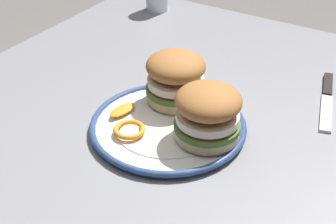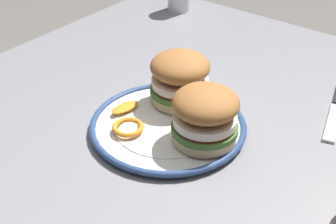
# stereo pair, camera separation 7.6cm
# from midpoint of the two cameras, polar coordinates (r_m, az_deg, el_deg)

# --- Properties ---
(dining_table) EXTENTS (1.13, 1.07, 0.73)m
(dining_table) POSITION_cam_midpoint_polar(r_m,az_deg,el_deg) (0.97, 4.38, -6.60)
(dining_table) COLOR gray
(dining_table) RESTS_ON ground
(dinner_plate) EXTENTS (0.29, 0.29, 0.02)m
(dinner_plate) POSITION_cam_midpoint_polar(r_m,az_deg,el_deg) (0.90, 2.44, -1.70)
(dinner_plate) COLOR white
(dinner_plate) RESTS_ON dining_table
(sandwich_half_left) EXTENTS (0.16, 0.16, 0.10)m
(sandwich_half_left) POSITION_cam_midpoint_polar(r_m,az_deg,el_deg) (0.93, 3.79, 4.06)
(sandwich_half_left) COLOR beige
(sandwich_half_left) RESTS_ON dinner_plate
(sandwich_half_right) EXTENTS (0.16, 0.16, 0.10)m
(sandwich_half_right) POSITION_cam_midpoint_polar(r_m,az_deg,el_deg) (0.83, 7.07, -0.38)
(sandwich_half_right) COLOR beige
(sandwich_half_right) RESTS_ON dinner_plate
(orange_peel_curled) EXTENTS (0.08, 0.08, 0.01)m
(orange_peel_curled) POSITION_cam_midpoint_polar(r_m,az_deg,el_deg) (0.87, -2.24, -1.90)
(orange_peel_curled) COLOR orange
(orange_peel_curled) RESTS_ON dinner_plate
(orange_peel_strip_long) EXTENTS (0.06, 0.04, 0.01)m
(orange_peel_strip_long) POSITION_cam_midpoint_polar(r_m,az_deg,el_deg) (0.92, -2.75, 0.50)
(orange_peel_strip_long) COLOR orange
(orange_peel_strip_long) RESTS_ON dinner_plate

